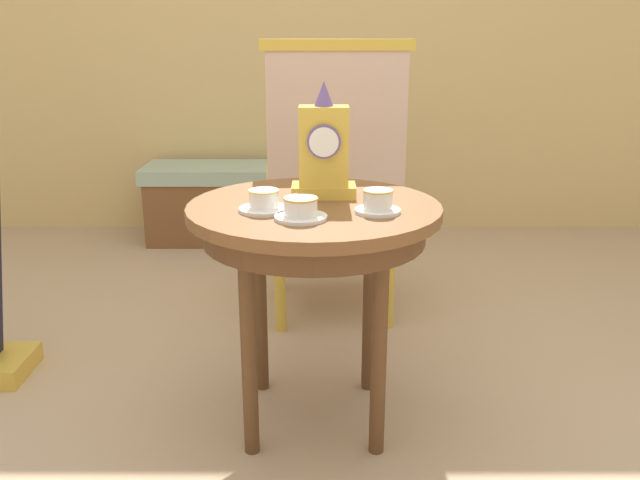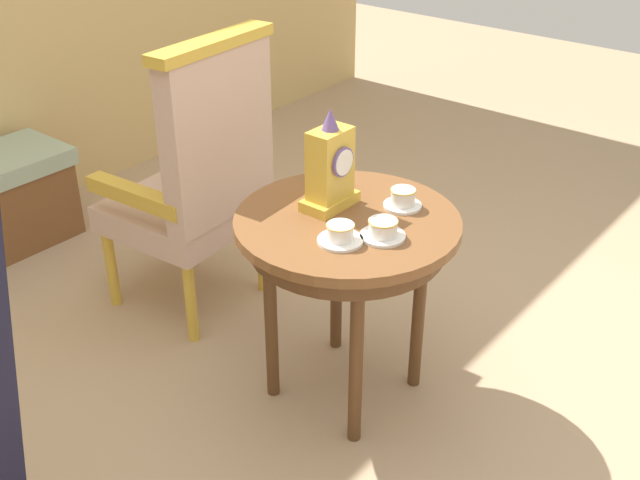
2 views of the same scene
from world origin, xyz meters
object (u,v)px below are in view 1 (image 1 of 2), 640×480
at_px(teacup_right, 301,209).
at_px(window_bench, 245,202).
at_px(teacup_center, 378,202).
at_px(side_table, 314,231).
at_px(mantel_clock, 324,151).
at_px(armchair, 333,181).
at_px(teacup_left, 264,202).

bearing_deg(teacup_right, window_bench, 100.76).
relative_size(teacup_right, teacup_center, 1.11).
bearing_deg(teacup_center, side_table, 151.82).
height_order(teacup_right, window_bench, teacup_right).
bearing_deg(mantel_clock, window_bench, 104.08).
bearing_deg(teacup_right, armchair, 83.78).
relative_size(teacup_center, window_bench, 0.11).
distance_m(side_table, armchair, 0.77).
height_order(teacup_left, window_bench, teacup_left).
distance_m(teacup_left, teacup_right, 0.13).
distance_m(teacup_center, armchair, 0.88).
xyz_separation_m(teacup_center, mantel_clock, (-0.15, 0.19, 0.11)).
bearing_deg(teacup_right, mantel_clock, 76.33).
xyz_separation_m(side_table, teacup_center, (0.17, -0.09, 0.11)).
relative_size(side_table, mantel_clock, 2.16).
relative_size(teacup_right, window_bench, 0.12).
height_order(teacup_center, mantel_clock, mantel_clock).
xyz_separation_m(armchair, window_bench, (-0.49, 1.12, -0.37)).
height_order(side_table, teacup_right, teacup_right).
bearing_deg(teacup_center, mantel_clock, 128.13).
distance_m(side_table, teacup_right, 0.20).
distance_m(teacup_right, armchair, 0.94).
relative_size(armchair, window_bench, 1.01).
distance_m(teacup_left, window_bench, 2.05).
height_order(side_table, mantel_clock, mantel_clock).
xyz_separation_m(teacup_right, teacup_center, (0.21, 0.07, 0.00)).
xyz_separation_m(teacup_right, window_bench, (-0.39, 2.05, -0.50)).
height_order(side_table, teacup_left, teacup_left).
bearing_deg(side_table, teacup_center, -28.18).
distance_m(side_table, mantel_clock, 0.24).
height_order(side_table, teacup_center, teacup_center).
height_order(mantel_clock, armchair, armchair).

